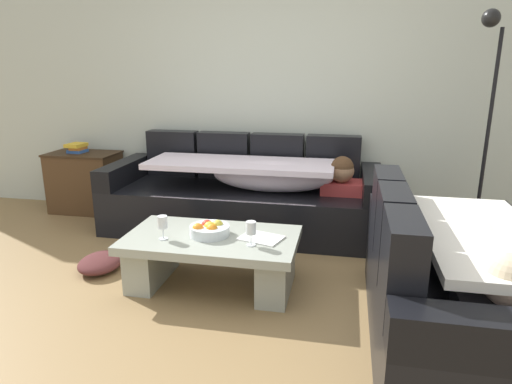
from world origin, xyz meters
TOP-DOWN VIEW (x-y plane):
  - ground_plane at (0.00, 0.00)m, footprint 14.00×14.00m
  - back_wall at (0.00, 2.15)m, footprint 9.00×0.10m
  - couch_along_wall at (-0.18, 1.63)m, footprint 2.55×0.92m
  - couch_near_window at (1.35, 0.04)m, footprint 0.92×1.73m
  - coffee_table at (-0.17, 0.44)m, footprint 1.20×0.68m
  - fruit_bowl at (-0.19, 0.45)m, footprint 0.28×0.28m
  - wine_glass_near_left at (-0.47, 0.32)m, footprint 0.07×0.07m
  - wine_glass_near_right at (0.14, 0.33)m, footprint 0.07×0.07m
  - open_magazine at (0.18, 0.46)m, footprint 0.33×0.28m
  - side_cabinet at (-2.01, 1.85)m, footprint 0.72×0.44m
  - book_stack_on_cabinet at (-2.07, 1.85)m, footprint 0.18×0.21m
  - floor_lamp at (1.83, 1.68)m, footprint 0.33×0.31m
  - crumpled_garment at (-1.09, 0.51)m, footprint 0.36×0.43m

SIDE VIEW (x-z plane):
  - ground_plane at x=0.00m, z-range 0.00..0.00m
  - crumpled_garment at x=-1.09m, z-range 0.00..0.12m
  - coffee_table at x=-0.17m, z-range 0.05..0.43m
  - side_cabinet at x=-2.01m, z-range 0.00..0.64m
  - couch_along_wall at x=-0.18m, z-range -0.11..0.77m
  - couch_near_window at x=1.35m, z-range -0.11..0.77m
  - open_magazine at x=0.18m, z-range 0.38..0.39m
  - fruit_bowl at x=-0.19m, z-range 0.37..0.47m
  - wine_glass_near_left at x=-0.47m, z-range 0.41..0.58m
  - wine_glass_near_right at x=0.14m, z-range 0.41..0.58m
  - book_stack_on_cabinet at x=-2.07m, z-range 0.64..0.74m
  - floor_lamp at x=1.83m, z-range 0.14..2.09m
  - back_wall at x=0.00m, z-range 0.00..2.70m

